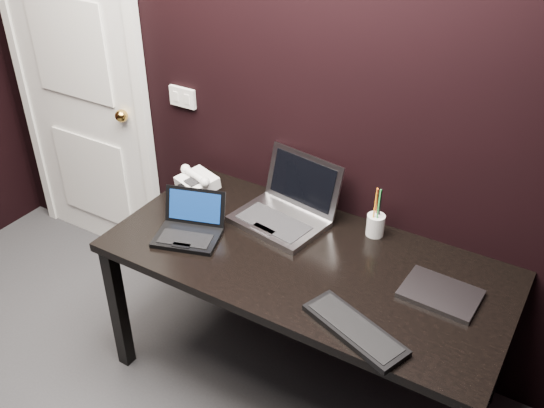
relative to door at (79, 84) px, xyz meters
The scene contains 11 objects.
wall_back 1.37m from the door, ahead, with size 4.00×4.00×0.00m, color black.
door is the anchor object (origin of this frame).
wall_switch 0.73m from the door, ahead, with size 0.15×0.02×0.10m.
desk 1.73m from the door, 12.82° to the right, with size 1.70×0.80×0.74m.
netbook 1.27m from the door, 23.70° to the right, with size 0.34×0.32×0.18m.
silver_laptop 1.47m from the door, ahead, with size 0.45×0.42×0.27m.
ext_keyboard 2.13m from the door, 18.38° to the right, with size 0.43×0.27×0.03m.
closed_laptop 2.25m from the door, ahead, with size 0.30×0.22×0.02m.
desk_phone 0.97m from the door, ahead, with size 0.22×0.21×0.11m.
mobile_phone 1.03m from the door, 18.24° to the right, with size 0.07×0.06×0.10m.
pen_cup 1.85m from the door, ahead, with size 0.10×0.10×0.23m.
Camera 1 is at (1.22, -0.39, 2.31)m, focal length 40.00 mm.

